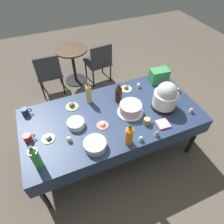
{
  "coord_description": "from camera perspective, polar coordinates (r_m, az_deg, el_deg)",
  "views": [
    {
      "loc": [
        -0.63,
        -1.51,
        2.51
      ],
      "look_at": [
        0.0,
        0.0,
        0.8
      ],
      "focal_mm": 31.16,
      "sensor_mm": 36.0,
      "label": 1
    }
  ],
  "objects": [
    {
      "name": "cupcake_berry",
      "position": [
        2.6,
        22.24,
        0.42
      ],
      "size": [
        0.05,
        0.05,
        0.07
      ],
      "color": "beige",
      "rests_on": "potluck_table"
    },
    {
      "name": "ground",
      "position": [
        2.99,
        -0.0,
        -10.67
      ],
      "size": [
        9.0,
        9.0,
        0.0
      ],
      "primitive_type": "plane",
      "color": "brown"
    },
    {
      "name": "maroon_chair_right",
      "position": [
        3.88,
        -3.84,
        14.78
      ],
      "size": [
        0.48,
        0.48,
        0.85
      ],
      "color": "#333338",
      "rests_on": "ground"
    },
    {
      "name": "dessert_plate_sage",
      "position": [
        2.54,
        -11.64,
        1.69
      ],
      "size": [
        0.17,
        0.17,
        0.05
      ],
      "color": "#8CA87F",
      "rests_on": "potluck_table"
    },
    {
      "name": "potluck_table",
      "position": [
        2.45,
        -0.0,
        -1.81
      ],
      "size": [
        2.2,
        1.1,
        0.75
      ],
      "color": "navy",
      "rests_on": "ground"
    },
    {
      "name": "soda_bottle_ginger_ale",
      "position": [
        2.49,
        -6.91,
        5.46
      ],
      "size": [
        0.07,
        0.07,
        0.31
      ],
      "color": "gold",
      "rests_on": "potluck_table"
    },
    {
      "name": "frosted_layer_cake",
      "position": [
        2.4,
        5.44,
        1.03
      ],
      "size": [
        0.32,
        0.32,
        0.14
      ],
      "color": "silver",
      "rests_on": "potluck_table"
    },
    {
      "name": "coffee_mug_tan",
      "position": [
        2.31,
        10.19,
        -2.67
      ],
      "size": [
        0.11,
        0.08,
        0.08
      ],
      "color": "tan",
      "rests_on": "potluck_table"
    },
    {
      "name": "coffee_mug_navy",
      "position": [
        2.6,
        -24.12,
        0.11
      ],
      "size": [
        0.12,
        0.08,
        0.1
      ],
      "color": "navy",
      "rests_on": "potluck_table"
    },
    {
      "name": "slow_cooker",
      "position": [
        2.48,
        15.46,
        4.37
      ],
      "size": [
        0.31,
        0.31,
        0.37
      ],
      "color": "black",
      "rests_on": "potluck_table"
    },
    {
      "name": "soda_bottle_cola",
      "position": [
        2.5,
        1.93,
        5.43
      ],
      "size": [
        0.09,
        0.09,
        0.27
      ],
      "color": "#33190F",
      "rests_on": "potluck_table"
    },
    {
      "name": "soda_bottle_lime_soda",
      "position": [
        1.99,
        -21.51,
        -12.35
      ],
      "size": [
        0.08,
        0.08,
        0.33
      ],
      "color": "green",
      "rests_on": "potluck_table"
    },
    {
      "name": "dessert_plate_charcoal",
      "position": [
        2.27,
        -18.17,
        -7.29
      ],
      "size": [
        0.15,
        0.15,
        0.05
      ],
      "color": "#2D2D33",
      "rests_on": "potluck_table"
    },
    {
      "name": "soda_carton",
      "position": [
        2.93,
        13.59,
        10.3
      ],
      "size": [
        0.27,
        0.19,
        0.2
      ],
      "primitive_type": "cube",
      "rotation": [
        0.0,
        0.0,
        -0.1
      ],
      "color": "#338C4C",
      "rests_on": "potluck_table"
    },
    {
      "name": "maroon_chair_left",
      "position": [
        3.74,
        -18.05,
        11.17
      ],
      "size": [
        0.45,
        0.45,
        0.85
      ],
      "color": "#333338",
      "rests_on": "ground"
    },
    {
      "name": "cupcake_mint",
      "position": [
        2.81,
        7.85,
        7.76
      ],
      "size": [
        0.05,
        0.05,
        0.07
      ],
      "color": "beige",
      "rests_on": "potluck_table"
    },
    {
      "name": "glass_salad_bowl",
      "position": [
        2.08,
        -4.99,
        -9.57
      ],
      "size": [
        0.24,
        0.24,
        0.09
      ],
      "primitive_type": "cylinder",
      "color": "#B2C6BC",
      "rests_on": "potluck_table"
    },
    {
      "name": "ceramic_snack_bowl",
      "position": [
        2.3,
        -10.54,
        -3.39
      ],
      "size": [
        0.2,
        0.2,
        0.07
      ],
      "primitive_type": "cylinder",
      "color": "silver",
      "rests_on": "potluck_table"
    },
    {
      "name": "cupcake_vanilla",
      "position": [
        2.18,
        -12.47,
        -7.81
      ],
      "size": [
        0.05,
        0.05,
        0.07
      ],
      "color": "beige",
      "rests_on": "potluck_table"
    },
    {
      "name": "cupcake_lemon",
      "position": [
        2.15,
        8.53,
        -7.77
      ],
      "size": [
        0.05,
        0.05,
        0.07
      ],
      "color": "beige",
      "rests_on": "potluck_table"
    },
    {
      "name": "soda_bottle_orange_juice",
      "position": [
        2.04,
        5.07,
        -6.78
      ],
      "size": [
        0.09,
        0.09,
        0.29
      ],
      "color": "orange",
      "rests_on": "potluck_table"
    },
    {
      "name": "dessert_plate_coral",
      "position": [
        2.28,
        -2.79,
        -3.81
      ],
      "size": [
        0.14,
        0.14,
        0.04
      ],
      "color": "#E07266",
      "rests_on": "potluck_table"
    },
    {
      "name": "cupcake_cocoa",
      "position": [
        2.23,
        13.0,
        -6.21
      ],
      "size": [
        0.05,
        0.05,
        0.07
      ],
      "color": "beige",
      "rests_on": "potluck_table"
    },
    {
      "name": "dessert_plate_cream",
      "position": [
        2.77,
        4.21,
        6.87
      ],
      "size": [
        0.16,
        0.16,
        0.04
      ],
      "color": "beige",
      "rests_on": "potluck_table"
    },
    {
      "name": "paper_napkin_stack",
      "position": [
        2.36,
        14.72,
        -3.42
      ],
      "size": [
        0.15,
        0.15,
        0.02
      ],
      "primitive_type": "cube",
      "rotation": [
        0.0,
        0.0,
        -0.08
      ],
      "color": "pink",
      "rests_on": "potluck_table"
    },
    {
      "name": "coffee_mug_red",
      "position": [
        2.31,
        -23.48,
        -6.93
      ],
      "size": [
        0.12,
        0.09,
        0.08
      ],
      "color": "#B2231E",
      "rests_on": "potluck_table"
    },
    {
      "name": "round_cafe_table",
      "position": [
        3.97,
        -11.43,
        14.85
      ],
      "size": [
        0.6,
        0.6,
        0.72
      ],
      "color": "#473323",
      "rests_on": "ground"
    },
    {
      "name": "cupcake_rose",
      "position": [
        2.85,
        18.84,
        6.13
      ],
      "size": [
        0.05,
        0.05,
        0.07
      ],
      "color": "beige",
      "rests_on": "potluck_table"
    }
  ]
}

